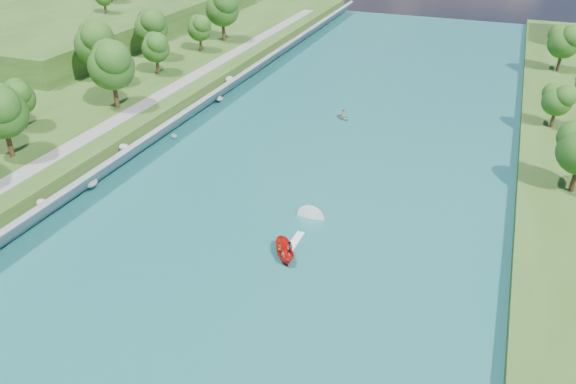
% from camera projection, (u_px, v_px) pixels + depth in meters
% --- Properties ---
extents(ground, '(260.00, 260.00, 0.00)m').
position_uv_depth(ground, '(222.00, 290.00, 57.43)').
color(ground, '#2D5119').
rests_on(ground, ground).
extents(river_water, '(55.00, 240.00, 0.10)m').
position_uv_depth(river_water, '(291.00, 199.00, 73.71)').
color(river_water, '#195A60').
rests_on(river_water, ground).
extents(ridge_west, '(60.00, 120.00, 9.00)m').
position_uv_depth(ridge_west, '(113.00, 10.00, 158.65)').
color(ridge_west, '#2D5119').
rests_on(ridge_west, ground).
extents(riprap_bank, '(3.68, 236.00, 4.37)m').
position_uv_depth(riprap_bank, '(121.00, 158.00, 80.46)').
color(riprap_bank, slate).
rests_on(riprap_bank, ground).
extents(riverside_path, '(3.00, 200.00, 0.10)m').
position_uv_depth(riverside_path, '(84.00, 139.00, 82.24)').
color(riverside_path, gray).
rests_on(riverside_path, berm_west).
extents(motorboat, '(3.91, 19.16, 2.05)m').
position_uv_depth(motorboat, '(288.00, 246.00, 62.88)').
color(motorboat, red).
rests_on(motorboat, river_water).
extents(raft, '(3.56, 3.47, 1.70)m').
position_uv_depth(raft, '(343.00, 117.00, 98.26)').
color(raft, gray).
rests_on(raft, river_water).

